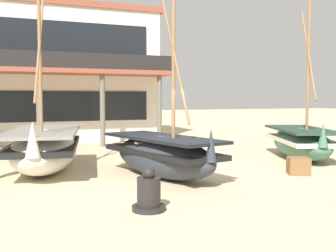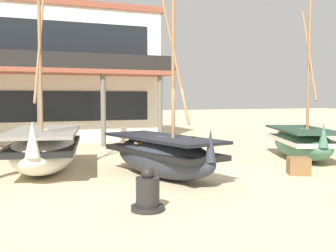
{
  "view_description": "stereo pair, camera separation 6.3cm",
  "coord_description": "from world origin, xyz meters",
  "px_view_note": "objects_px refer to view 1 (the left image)",
  "views": [
    {
      "loc": [
        -4.43,
        -10.26,
        2.25
      ],
      "look_at": [
        0.0,
        1.0,
        1.4
      ],
      "focal_mm": 42.54,
      "sensor_mm": 36.0,
      "label": 1
    },
    {
      "loc": [
        -4.37,
        -10.28,
        2.25
      ],
      "look_at": [
        0.0,
        1.0,
        1.4
      ],
      "focal_mm": 42.54,
      "sensor_mm": 36.0,
      "label": 2
    }
  ],
  "objects_px": {
    "capstan_winch": "(149,194)",
    "harbor_building_main": "(60,75)",
    "cargo_crate": "(298,166)",
    "fishing_boat_centre_large": "(302,142)",
    "fishing_boat_far_right": "(162,154)",
    "fishing_boat_near_left": "(44,148)"
  },
  "relations": [
    {
      "from": "capstan_winch",
      "to": "harbor_building_main",
      "type": "xyz_separation_m",
      "value": [
        0.01,
        15.02,
        3.19
      ]
    },
    {
      "from": "cargo_crate",
      "to": "capstan_winch",
      "type": "bearing_deg",
      "value": -159.63
    },
    {
      "from": "fishing_boat_centre_large",
      "to": "harbor_building_main",
      "type": "bearing_deg",
      "value": 124.7
    },
    {
      "from": "capstan_winch",
      "to": "cargo_crate",
      "type": "xyz_separation_m",
      "value": [
        5.34,
        1.98,
        -0.09
      ]
    },
    {
      "from": "capstan_winch",
      "to": "harbor_building_main",
      "type": "bearing_deg",
      "value": 89.98
    },
    {
      "from": "capstan_winch",
      "to": "cargo_crate",
      "type": "relative_size",
      "value": 1.47
    },
    {
      "from": "capstan_winch",
      "to": "harbor_building_main",
      "type": "distance_m",
      "value": 15.35
    },
    {
      "from": "fishing_boat_far_right",
      "to": "capstan_winch",
      "type": "xyz_separation_m",
      "value": [
        -1.45,
        -3.05,
        -0.32
      ]
    },
    {
      "from": "capstan_winch",
      "to": "fishing_boat_centre_large",
      "type": "bearing_deg",
      "value": 30.27
    },
    {
      "from": "fishing_boat_near_left",
      "to": "harbor_building_main",
      "type": "xyz_separation_m",
      "value": [
        1.62,
        9.84,
        2.81
      ]
    },
    {
      "from": "fishing_boat_centre_large",
      "to": "capstan_winch",
      "type": "height_order",
      "value": "fishing_boat_centre_large"
    },
    {
      "from": "cargo_crate",
      "to": "harbor_building_main",
      "type": "xyz_separation_m",
      "value": [
        -5.33,
        13.03,
        3.28
      ]
    },
    {
      "from": "fishing_boat_near_left",
      "to": "fishing_boat_far_right",
      "type": "distance_m",
      "value": 3.72
    },
    {
      "from": "fishing_boat_far_right",
      "to": "fishing_boat_centre_large",
      "type": "bearing_deg",
      "value": 12.08
    },
    {
      "from": "fishing_boat_near_left",
      "to": "fishing_boat_far_right",
      "type": "height_order",
      "value": "fishing_boat_near_left"
    },
    {
      "from": "fishing_boat_far_right",
      "to": "harbor_building_main",
      "type": "height_order",
      "value": "harbor_building_main"
    },
    {
      "from": "fishing_boat_near_left",
      "to": "cargo_crate",
      "type": "relative_size",
      "value": 9.21
    },
    {
      "from": "fishing_boat_centre_large",
      "to": "cargo_crate",
      "type": "bearing_deg",
      "value": -131.49
    },
    {
      "from": "harbor_building_main",
      "to": "fishing_boat_near_left",
      "type": "bearing_deg",
      "value": -99.32
    },
    {
      "from": "capstan_winch",
      "to": "fishing_boat_far_right",
      "type": "bearing_deg",
      "value": 64.63
    },
    {
      "from": "fishing_boat_near_left",
      "to": "cargo_crate",
      "type": "height_order",
      "value": "fishing_boat_near_left"
    },
    {
      "from": "fishing_boat_centre_large",
      "to": "fishing_boat_far_right",
      "type": "relative_size",
      "value": 1.06
    }
  ]
}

